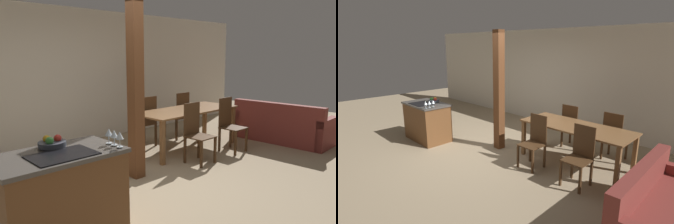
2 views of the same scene
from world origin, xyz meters
The scene contains 14 objects.
ground_plane centered at (0.00, 0.00, 0.00)m, with size 16.00×16.00×0.00m, color #9E896B.
wall_back centered at (0.00, 2.83, 1.35)m, with size 11.20×0.08×2.70m.
kitchen_island centered at (-1.46, -0.45, 0.46)m, with size 1.17×0.70×0.92m.
fruit_bowl centered at (-1.41, -0.26, 0.96)m, with size 0.26×0.26×0.11m.
wine_glass_near centered at (-0.95, -0.73, 1.03)m, with size 0.08×0.08×0.15m.
wine_glass_middle centered at (-0.95, -0.63, 1.03)m, with size 0.08×0.08×0.15m.
wine_glass_far centered at (-0.95, -0.54, 1.03)m, with size 0.08×0.08×0.15m.
dining_table centered at (1.79, 0.90, 0.67)m, with size 2.11×0.87×0.77m.
dining_chair_near_left centered at (1.31, 0.25, 0.52)m, with size 0.40×0.40×1.00m.
dining_chair_near_right centered at (2.26, 0.25, 0.52)m, with size 0.40×0.40×1.00m.
dining_chair_far_left centered at (1.31, 1.55, 0.52)m, with size 0.40×0.40×1.00m.
dining_chair_far_right centered at (2.26, 1.55, 0.52)m, with size 0.40×0.40×1.00m.
couch centered at (3.61, -0.13, 0.29)m, with size 0.84×1.91×0.84m.
timber_post centered at (0.17, 0.42, 1.28)m, with size 0.18×0.18×2.57m.
Camera 1 is at (-2.74, -3.21, 1.79)m, focal length 35.00 mm.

